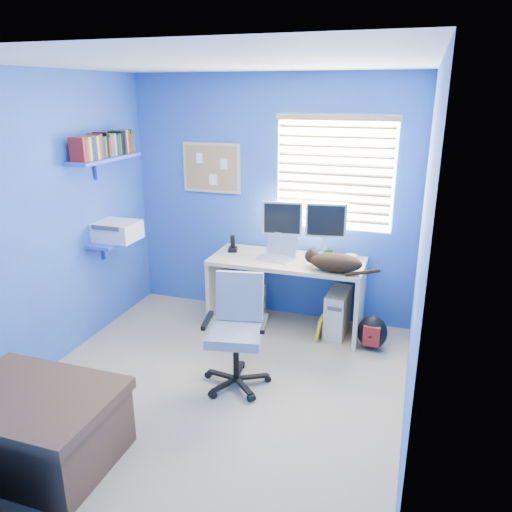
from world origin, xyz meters
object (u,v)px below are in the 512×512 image
(desk, at_px, (286,294))
(cat, at_px, (336,262))
(office_chair, at_px, (237,345))
(laptop, at_px, (276,248))
(tower_pc, at_px, (338,312))

(desk, bearing_deg, cat, -21.20)
(office_chair, bearing_deg, desk, 83.65)
(laptop, distance_m, office_chair, 1.20)
(tower_pc, height_order, office_chair, office_chair)
(office_chair, bearing_deg, tower_pc, 60.58)
(laptop, height_order, office_chair, laptop)
(laptop, height_order, cat, laptop)
(desk, distance_m, office_chair, 1.12)
(desk, height_order, office_chair, office_chair)
(cat, relative_size, office_chair, 0.53)
(laptop, bearing_deg, office_chair, -77.51)
(desk, distance_m, laptop, 0.49)
(tower_pc, bearing_deg, laptop, -171.47)
(laptop, xyz_separation_m, tower_pc, (0.63, 0.06, -0.62))
(desk, distance_m, tower_pc, 0.54)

